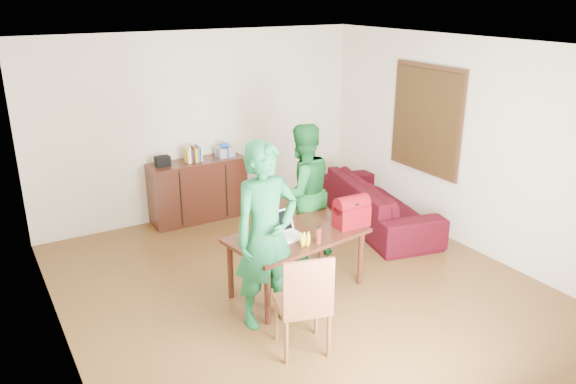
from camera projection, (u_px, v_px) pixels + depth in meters
room at (295, 176)px, 6.11m from camera, size 5.20×5.70×2.90m
table at (297, 241)px, 6.18m from camera, size 1.60×1.04×0.70m
chair at (302, 322)px, 5.23m from camera, size 0.57×0.56×1.03m
person_near at (266, 235)px, 5.49m from camera, size 0.71×0.48×1.91m
person_far at (302, 192)px, 6.95m from camera, size 0.84×0.66×1.72m
laptop at (287, 234)px, 6.02m from camera, size 0.39×0.29×0.26m
bananas at (305, 244)px, 5.84m from camera, size 0.18×0.13×0.06m
bottle at (318, 235)px, 5.89m from camera, size 0.08×0.08×0.19m
red_bag at (351, 214)px, 6.30m from camera, size 0.39×0.24×0.28m
sofa at (378, 203)px, 8.07m from camera, size 1.37×2.42×0.66m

